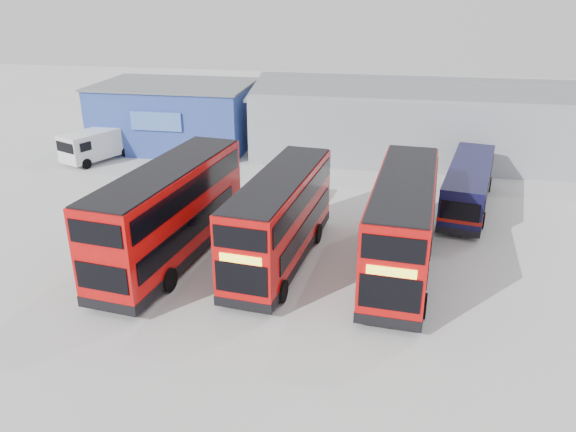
{
  "coord_description": "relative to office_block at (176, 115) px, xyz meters",
  "views": [
    {
      "loc": [
        3.07,
        -24.96,
        12.71
      ],
      "look_at": [
        -1.43,
        -0.16,
        2.1
      ],
      "focal_mm": 35.0,
      "sensor_mm": 36.0,
      "label": 1
    }
  ],
  "objects": [
    {
      "name": "double_decker_centre",
      "position": [
        12.33,
        -18.92,
        -0.4
      ],
      "size": [
        3.65,
        10.57,
        4.39
      ],
      "rotation": [
        0.0,
        0.0,
        -0.11
      ],
      "color": "red",
      "rests_on": "ground"
    },
    {
      "name": "double_decker_left",
      "position": [
        7.12,
        -19.65,
        -0.22
      ],
      "size": [
        4.12,
        11.46,
        4.75
      ],
      "rotation": [
        0.0,
        0.0,
        3.01
      ],
      "color": "red",
      "rests_on": "ground"
    },
    {
      "name": "single_decker_blue",
      "position": [
        22.02,
        -10.06,
        -1.23
      ],
      "size": [
        4.2,
        10.28,
        2.72
      ],
      "rotation": [
        0.0,
        0.0,
        2.95
      ],
      "color": "black",
      "rests_on": "ground"
    },
    {
      "name": "panel_van",
      "position": [
        -4.58,
        -5.04,
        -1.28
      ],
      "size": [
        4.1,
        5.69,
        2.33
      ],
      "rotation": [
        0.0,
        0.0,
        -0.42
      ],
      "color": "silver",
      "rests_on": "ground"
    },
    {
      "name": "double_decker_right",
      "position": [
        18.02,
        -18.89,
        -0.28
      ],
      "size": [
        3.53,
        11.11,
        4.63
      ],
      "rotation": [
        0.0,
        0.0,
        -0.08
      ],
      "color": "red",
      "rests_on": "ground"
    },
    {
      "name": "maintenance_shed",
      "position": [
        22.0,
        2.01,
        0.02
      ],
      "size": [
        30.5,
        12.0,
        5.89
      ],
      "color": "#8D939A",
      "rests_on": "ground"
    },
    {
      "name": "office_block",
      "position": [
        0.0,
        0.0,
        0.0
      ],
      "size": [
        12.3,
        8.32,
        5.12
      ],
      "color": "navy",
      "rests_on": "ground"
    },
    {
      "name": "ground_plane",
      "position": [
        14.0,
        -17.99,
        -2.58
      ],
      "size": [
        120.0,
        120.0,
        0.0
      ],
      "primitive_type": "plane",
      "color": "#ACACA6",
      "rests_on": "ground"
    }
  ]
}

